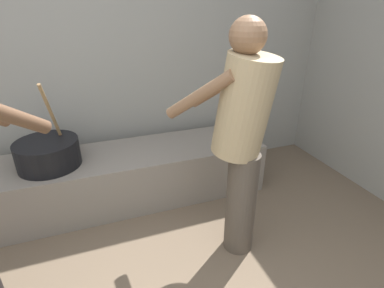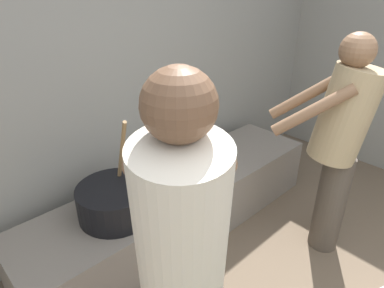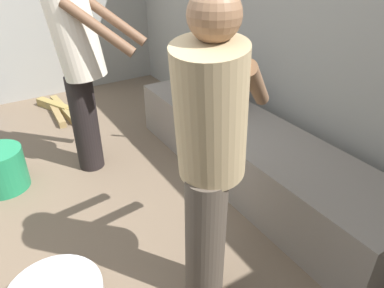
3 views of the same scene
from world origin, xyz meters
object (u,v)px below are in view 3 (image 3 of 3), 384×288
cook_in_tan_shirt (210,149)px  bucket_green_plastic (1,169)px  cooking_pot_main (209,92)px  cook_in_cream_shirt (79,57)px

cook_in_tan_shirt → bucket_green_plastic: (-1.53, -0.80, -0.70)m
cooking_pot_main → bucket_green_plastic: bearing=-102.3°
cooking_pot_main → cook_in_cream_shirt: 1.04m
cooking_pot_main → cook_in_cream_shirt: size_ratio=0.41×
cooking_pot_main → cook_in_tan_shirt: size_ratio=0.43×
cook_in_tan_shirt → cook_in_cream_shirt: bearing=-175.0°
cook_in_tan_shirt → cook_in_cream_shirt: cook_in_cream_shirt is taller
cook_in_tan_shirt → cooking_pot_main: bearing=145.7°
cook_in_cream_shirt → bucket_green_plastic: (-0.08, -0.68, -0.76)m
cook_in_cream_shirt → bucket_green_plastic: 1.02m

